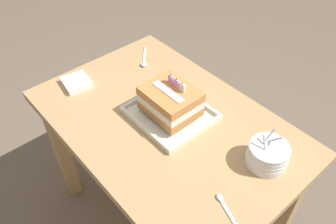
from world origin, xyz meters
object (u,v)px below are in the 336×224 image
object	(u,v)px
birthday_cake	(170,101)
serving_spoon_by_bowls	(225,206)
napkin_pile	(76,82)
bowl_stack	(267,155)
foil_tray	(170,114)
serving_spoon_near_tray	(144,62)

from	to	relation	value
birthday_cake	serving_spoon_by_bowls	xyz separation A→B (m)	(0.39, -0.13, -0.07)
birthday_cake	napkin_pile	distance (m)	0.43
bowl_stack	napkin_pile	size ratio (longest dim) A/B	1.10
napkin_pile	foil_tray	bearing A→B (deg)	23.68
bowl_stack	serving_spoon_by_bowls	size ratio (longest dim) A/B	0.94
serving_spoon_near_tray	serving_spoon_by_bowls	world-z (taller)	serving_spoon_near_tray
birthday_cake	serving_spoon_near_tray	world-z (taller)	birthday_cake
bowl_stack	serving_spoon_near_tray	bearing A→B (deg)	176.48
foil_tray	serving_spoon_by_bowls	size ratio (longest dim) A/B	1.99
foil_tray	birthday_cake	size ratio (longest dim) A/B	1.49
bowl_stack	napkin_pile	distance (m)	0.80
birthday_cake	serving_spoon_near_tray	bearing A→B (deg)	158.10
napkin_pile	serving_spoon_by_bowls	bearing A→B (deg)	2.70
bowl_stack	napkin_pile	xyz separation A→B (m)	(-0.76, -0.26, -0.03)
birthday_cake	serving_spoon_near_tray	size ratio (longest dim) A/B	1.45
birthday_cake	bowl_stack	xyz separation A→B (m)	(0.37, 0.09, -0.04)
serving_spoon_by_bowls	napkin_pile	world-z (taller)	napkin_pile
serving_spoon_near_tray	foil_tray	bearing A→B (deg)	-21.93
serving_spoon_by_bowls	napkin_pile	bearing A→B (deg)	-177.30
bowl_stack	serving_spoon_near_tray	size ratio (longest dim) A/B	1.02
serving_spoon_near_tray	napkin_pile	size ratio (longest dim) A/B	1.08
bowl_stack	serving_spoon_by_bowls	xyz separation A→B (m)	(0.02, -0.22, -0.03)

